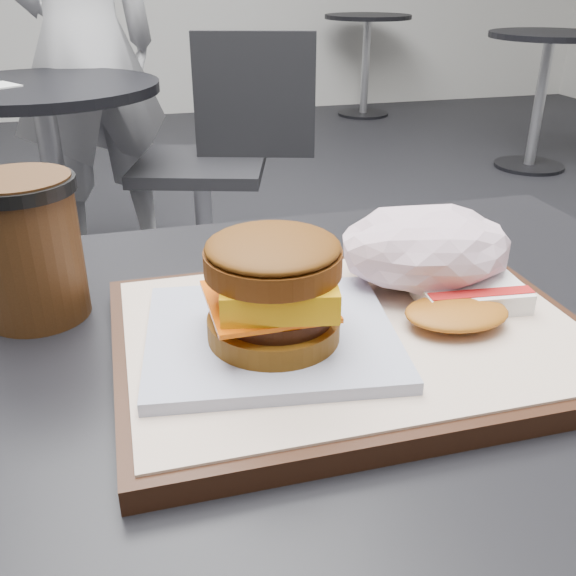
# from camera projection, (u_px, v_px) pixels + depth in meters

# --- Properties ---
(customer_table) EXTENTS (0.80, 0.60, 0.77)m
(customer_table) POSITION_uv_depth(u_px,v_px,m) (315.00, 505.00, 0.62)
(customer_table) COLOR #A5A5AA
(customer_table) RESTS_ON ground
(serving_tray) EXTENTS (0.38, 0.28, 0.02)m
(serving_tray) POSITION_uv_depth(u_px,v_px,m) (352.00, 337.00, 0.53)
(serving_tray) COLOR black
(serving_tray) RESTS_ON customer_table
(breakfast_sandwich) EXTENTS (0.21, 0.19, 0.09)m
(breakfast_sandwich) POSITION_uv_depth(u_px,v_px,m) (273.00, 300.00, 0.48)
(breakfast_sandwich) COLOR silver
(breakfast_sandwich) RESTS_ON serving_tray
(hash_brown) EXTENTS (0.12, 0.09, 0.02)m
(hash_brown) POSITION_uv_depth(u_px,v_px,m) (465.00, 303.00, 0.54)
(hash_brown) COLOR white
(hash_brown) RESTS_ON serving_tray
(crumpled_wrapper) EXTENTS (0.16, 0.12, 0.07)m
(crumpled_wrapper) POSITION_uv_depth(u_px,v_px,m) (426.00, 248.00, 0.58)
(crumpled_wrapper) COLOR silver
(crumpled_wrapper) RESTS_ON serving_tray
(coffee_cup) EXTENTS (0.10, 0.10, 0.13)m
(coffee_cup) POSITION_uv_depth(u_px,v_px,m) (27.00, 243.00, 0.55)
(coffee_cup) COLOR #3A1F0E
(coffee_cup) RESTS_ON customer_table
(neighbor_table) EXTENTS (0.70, 0.70, 0.75)m
(neighbor_table) POSITION_uv_depth(u_px,v_px,m) (50.00, 150.00, 1.98)
(neighbor_table) COLOR black
(neighbor_table) RESTS_ON ground
(neighbor_chair) EXTENTS (0.65, 0.52, 0.88)m
(neighbor_chair) POSITION_uv_depth(u_px,v_px,m) (220.00, 150.00, 2.15)
(neighbor_chair) COLOR #B4B4BA
(neighbor_chair) RESTS_ON ground
(patron) EXTENTS (0.69, 0.58, 1.63)m
(patron) POSITION_uv_depth(u_px,v_px,m) (82.00, 44.00, 2.27)
(patron) COLOR silver
(patron) RESTS_ON ground
(bg_table_near) EXTENTS (0.66, 0.66, 0.75)m
(bg_table_near) POSITION_uv_depth(u_px,v_px,m) (545.00, 68.00, 3.56)
(bg_table_near) COLOR black
(bg_table_near) RESTS_ON ground
(bg_table_far) EXTENTS (0.66, 0.66, 0.75)m
(bg_table_far) POSITION_uv_depth(u_px,v_px,m) (367.00, 41.00, 4.94)
(bg_table_far) COLOR black
(bg_table_far) RESTS_ON ground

